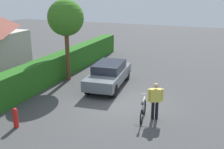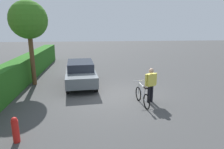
{
  "view_description": "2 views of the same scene",
  "coord_description": "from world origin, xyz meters",
  "px_view_note": "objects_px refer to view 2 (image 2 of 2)",
  "views": [
    {
      "loc": [
        -11.29,
        -3.78,
        5.14
      ],
      "look_at": [
        0.15,
        0.75,
        1.32
      ],
      "focal_mm": 43.96,
      "sensor_mm": 36.0,
      "label": 1
    },
    {
      "loc": [
        -9.27,
        0.85,
        3.47
      ],
      "look_at": [
        1.27,
        -0.09,
        0.73
      ],
      "focal_mm": 31.97,
      "sensor_mm": 36.0,
      "label": 2
    }
  ],
  "objects_px": {
    "fire_hydrant": "(15,129)",
    "tree_kerbside": "(28,21)",
    "bicycle": "(142,96)",
    "person_rider": "(151,83)",
    "parked_car_near": "(81,72)"
  },
  "relations": [
    {
      "from": "person_rider",
      "to": "bicycle",
      "type": "bearing_deg",
      "value": 120.7
    },
    {
      "from": "parked_car_near",
      "to": "tree_kerbside",
      "type": "xyz_separation_m",
      "value": [
        0.23,
        2.69,
        2.87
      ]
    },
    {
      "from": "fire_hydrant",
      "to": "tree_kerbside",
      "type": "bearing_deg",
      "value": 10.69
    },
    {
      "from": "parked_car_near",
      "to": "fire_hydrant",
      "type": "relative_size",
      "value": 5.24
    },
    {
      "from": "parked_car_near",
      "to": "fire_hydrant",
      "type": "xyz_separation_m",
      "value": [
        -5.7,
        1.57,
        -0.31
      ]
    },
    {
      "from": "parked_car_near",
      "to": "tree_kerbside",
      "type": "distance_m",
      "value": 3.94
    },
    {
      "from": "parked_car_near",
      "to": "fire_hydrant",
      "type": "distance_m",
      "value": 5.92
    },
    {
      "from": "bicycle",
      "to": "person_rider",
      "type": "relative_size",
      "value": 1.04
    },
    {
      "from": "parked_car_near",
      "to": "bicycle",
      "type": "relative_size",
      "value": 2.62
    },
    {
      "from": "bicycle",
      "to": "tree_kerbside",
      "type": "xyz_separation_m",
      "value": [
        3.47,
        5.53,
        3.22
      ]
    },
    {
      "from": "bicycle",
      "to": "person_rider",
      "type": "bearing_deg",
      "value": -59.3
    },
    {
      "from": "tree_kerbside",
      "to": "fire_hydrant",
      "type": "bearing_deg",
      "value": -169.31
    },
    {
      "from": "person_rider",
      "to": "tree_kerbside",
      "type": "height_order",
      "value": "tree_kerbside"
    },
    {
      "from": "person_rider",
      "to": "fire_hydrant",
      "type": "xyz_separation_m",
      "value": [
        -2.71,
        4.84,
        -0.49
      ]
    },
    {
      "from": "parked_car_near",
      "to": "person_rider",
      "type": "xyz_separation_m",
      "value": [
        -2.99,
        -3.27,
        0.18
      ]
    }
  ]
}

